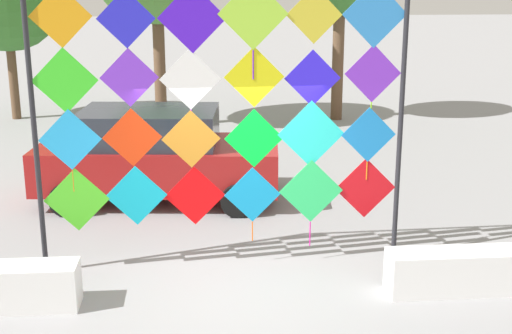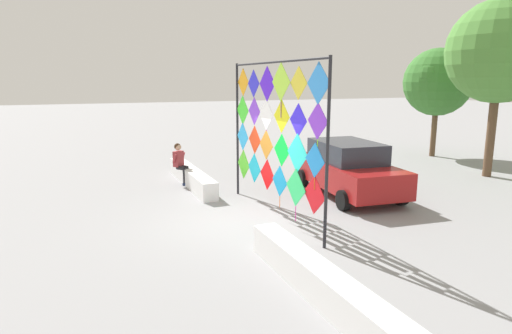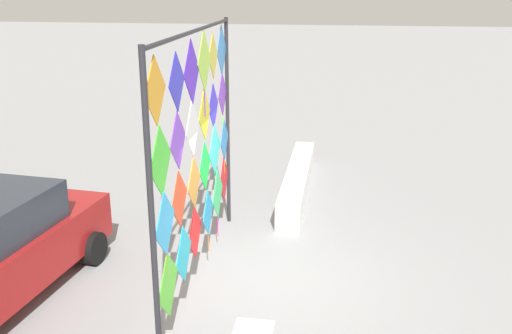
# 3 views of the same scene
# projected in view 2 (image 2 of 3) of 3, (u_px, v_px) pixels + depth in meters

# --- Properties ---
(ground) EXTENTS (120.00, 120.00, 0.00)m
(ground) POSITION_uv_depth(u_px,v_px,m) (245.00, 221.00, 10.97)
(ground) COLOR gray
(plaza_ledge_left) EXTENTS (4.61, 0.48, 0.56)m
(plaza_ledge_left) POSITION_uv_depth(u_px,v_px,m) (191.00, 177.00, 14.63)
(plaza_ledge_left) COLOR white
(plaza_ledge_left) RESTS_ON ground
(plaza_ledge_right) EXTENTS (4.61, 0.48, 0.56)m
(plaza_ledge_right) POSITION_uv_depth(u_px,v_px,m) (322.00, 284.00, 6.97)
(plaza_ledge_right) COLOR white
(plaza_ledge_right) RESTS_ON ground
(kite_display_rack) EXTENTS (4.95, 0.23, 3.97)m
(kite_display_rack) POSITION_uv_depth(u_px,v_px,m) (274.00, 127.00, 10.90)
(kite_display_rack) COLOR #232328
(kite_display_rack) RESTS_ON ground
(seated_vendor) EXTENTS (0.68, 0.66, 1.40)m
(seated_vendor) POSITION_uv_depth(u_px,v_px,m) (180.00, 161.00, 14.63)
(seated_vendor) COLOR black
(seated_vendor) RESTS_ON ground
(parked_car) EXTENTS (4.38, 2.36, 1.64)m
(parked_car) POSITION_uv_depth(u_px,v_px,m) (348.00, 168.00, 13.33)
(parked_car) COLOR maroon
(parked_car) RESTS_ON ground
(tree_far_right) EXTENTS (3.62, 3.62, 6.28)m
(tree_far_right) POSITION_uv_depth(u_px,v_px,m) (501.00, 50.00, 15.16)
(tree_far_right) COLOR brown
(tree_far_right) RESTS_ON ground
(tree_palm_like) EXTENTS (3.03, 3.03, 4.91)m
(tree_palm_like) POSITION_uv_depth(u_px,v_px,m) (437.00, 81.00, 19.51)
(tree_palm_like) COLOR brown
(tree_palm_like) RESTS_ON ground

